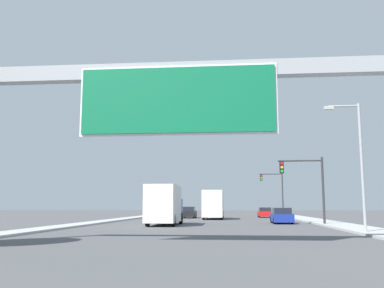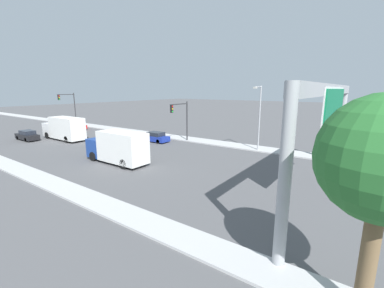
{
  "view_description": "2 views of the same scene",
  "coord_description": "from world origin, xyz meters",
  "px_view_note": "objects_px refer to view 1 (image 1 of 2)",
  "views": [
    {
      "loc": [
        2.31,
        -0.26,
        1.71
      ],
      "look_at": [
        0.0,
        24.73,
        5.32
      ],
      "focal_mm": 40.0,
      "sensor_mm": 36.0,
      "label": 1
    },
    {
      "loc": [
        -20.3,
        15.3,
        7.66
      ],
      "look_at": [
        0.75,
        30.31,
        2.13
      ],
      "focal_mm": 24.0,
      "sensor_mm": 36.0,
      "label": 2
    }
  ],
  "objects_px": {
    "car_near_left": "(265,213)",
    "street_lamp_right": "(357,156)",
    "truck_box_primary": "(213,205)",
    "truck_box_secondary": "(165,205)",
    "car_far_right": "(282,216)",
    "traffic_light_mid_block": "(276,187)",
    "sign_gantry": "(178,100)",
    "car_mid_right": "(189,213)",
    "traffic_light_near_intersection": "(308,179)"
  },
  "relations": [
    {
      "from": "truck_box_primary",
      "to": "street_lamp_right",
      "type": "relative_size",
      "value": 1.07
    },
    {
      "from": "car_near_left",
      "to": "traffic_light_mid_block",
      "type": "relative_size",
      "value": 0.63
    },
    {
      "from": "car_near_left",
      "to": "traffic_light_mid_block",
      "type": "xyz_separation_m",
      "value": [
        2.2,
        5.65,
        3.88
      ]
    },
    {
      "from": "sign_gantry",
      "to": "car_mid_right",
      "type": "xyz_separation_m",
      "value": [
        -3.5,
        40.36,
        -5.58
      ]
    },
    {
      "from": "car_near_left",
      "to": "street_lamp_right",
      "type": "relative_size",
      "value": 0.53
    },
    {
      "from": "car_far_right",
      "to": "traffic_light_near_intersection",
      "type": "distance_m",
      "value": 5.18
    },
    {
      "from": "sign_gantry",
      "to": "street_lamp_right",
      "type": "relative_size",
      "value": 2.53
    },
    {
      "from": "sign_gantry",
      "to": "car_mid_right",
      "type": "distance_m",
      "value": 40.89
    },
    {
      "from": "car_far_right",
      "to": "traffic_light_mid_block",
      "type": "bearing_deg",
      "value": 85.26
    },
    {
      "from": "car_far_right",
      "to": "truck_box_secondary",
      "type": "xyz_separation_m",
      "value": [
        -10.5,
        -4.69,
        1.02
      ]
    },
    {
      "from": "sign_gantry",
      "to": "truck_box_primary",
      "type": "bearing_deg",
      "value": 90.0
    },
    {
      "from": "car_mid_right",
      "to": "truck_box_primary",
      "type": "bearing_deg",
      "value": -51.53
    },
    {
      "from": "car_mid_right",
      "to": "traffic_light_mid_block",
      "type": "bearing_deg",
      "value": 37.5
    },
    {
      "from": "car_far_right",
      "to": "car_mid_right",
      "type": "xyz_separation_m",
      "value": [
        -10.5,
        16.77,
        0.02
      ]
    },
    {
      "from": "traffic_light_mid_block",
      "to": "street_lamp_right",
      "type": "distance_m",
      "value": 41.11
    },
    {
      "from": "car_mid_right",
      "to": "truck_box_secondary",
      "type": "height_order",
      "value": "truck_box_secondary"
    },
    {
      "from": "car_far_right",
      "to": "traffic_light_near_intersection",
      "type": "relative_size",
      "value": 0.75
    },
    {
      "from": "truck_box_primary",
      "to": "truck_box_secondary",
      "type": "distance_m",
      "value": 17.41
    },
    {
      "from": "traffic_light_near_intersection",
      "to": "truck_box_primary",
      "type": "bearing_deg",
      "value": 119.6
    },
    {
      "from": "sign_gantry",
      "to": "traffic_light_near_intersection",
      "type": "xyz_separation_m",
      "value": [
        9.0,
        20.1,
        -2.33
      ]
    },
    {
      "from": "car_far_right",
      "to": "street_lamp_right",
      "type": "distance_m",
      "value": 15.45
    },
    {
      "from": "car_mid_right",
      "to": "traffic_light_near_intersection",
      "type": "height_order",
      "value": "traffic_light_near_intersection"
    },
    {
      "from": "car_far_right",
      "to": "car_mid_right",
      "type": "height_order",
      "value": "car_mid_right"
    },
    {
      "from": "car_mid_right",
      "to": "sign_gantry",
      "type": "bearing_deg",
      "value": -85.04
    },
    {
      "from": "truck_box_primary",
      "to": "traffic_light_mid_block",
      "type": "relative_size",
      "value": 1.25
    },
    {
      "from": "car_near_left",
      "to": "traffic_light_near_intersection",
      "type": "height_order",
      "value": "traffic_light_near_intersection"
    },
    {
      "from": "sign_gantry",
      "to": "truck_box_secondary",
      "type": "bearing_deg",
      "value": 100.49
    },
    {
      "from": "sign_gantry",
      "to": "traffic_light_near_intersection",
      "type": "bearing_deg",
      "value": 65.87
    },
    {
      "from": "car_near_left",
      "to": "car_far_right",
      "type": "distance_m",
      "value": 20.86
    },
    {
      "from": "car_far_right",
      "to": "truck_box_secondary",
      "type": "relative_size",
      "value": 0.58
    },
    {
      "from": "sign_gantry",
      "to": "car_far_right",
      "type": "height_order",
      "value": "sign_gantry"
    },
    {
      "from": "sign_gantry",
      "to": "car_far_right",
      "type": "distance_m",
      "value": 25.24
    },
    {
      "from": "truck_box_secondary",
      "to": "traffic_light_near_intersection",
      "type": "distance_m",
      "value": 12.76
    },
    {
      "from": "traffic_light_near_intersection",
      "to": "traffic_light_mid_block",
      "type": "bearing_deg",
      "value": 89.63
    },
    {
      "from": "traffic_light_near_intersection",
      "to": "street_lamp_right",
      "type": "height_order",
      "value": "street_lamp_right"
    },
    {
      "from": "car_far_right",
      "to": "traffic_light_mid_block",
      "type": "relative_size",
      "value": 0.64
    },
    {
      "from": "car_near_left",
      "to": "truck_box_primary",
      "type": "distance_m",
      "value": 11.07
    },
    {
      "from": "traffic_light_near_intersection",
      "to": "sign_gantry",
      "type": "bearing_deg",
      "value": -114.13
    },
    {
      "from": "traffic_light_near_intersection",
      "to": "traffic_light_mid_block",
      "type": "height_order",
      "value": "traffic_light_mid_block"
    },
    {
      "from": "sign_gantry",
      "to": "traffic_light_mid_block",
      "type": "xyz_separation_m",
      "value": [
        9.2,
        50.1,
        -1.75
      ]
    },
    {
      "from": "car_near_left",
      "to": "traffic_light_mid_block",
      "type": "bearing_deg",
      "value": 68.73
    },
    {
      "from": "car_far_right",
      "to": "truck_box_primary",
      "type": "distance_m",
      "value": 14.25
    },
    {
      "from": "car_near_left",
      "to": "traffic_light_mid_block",
      "type": "height_order",
      "value": "traffic_light_mid_block"
    },
    {
      "from": "car_mid_right",
      "to": "truck_box_primary",
      "type": "xyz_separation_m",
      "value": [
        3.5,
        -4.41,
        1.06
      ]
    },
    {
      "from": "truck_box_primary",
      "to": "truck_box_secondary",
      "type": "xyz_separation_m",
      "value": [
        -3.5,
        -17.05,
        -0.06
      ]
    },
    {
      "from": "sign_gantry",
      "to": "traffic_light_near_intersection",
      "type": "distance_m",
      "value": 22.15
    },
    {
      "from": "sign_gantry",
      "to": "street_lamp_right",
      "type": "bearing_deg",
      "value": 41.76
    },
    {
      "from": "car_near_left",
      "to": "street_lamp_right",
      "type": "height_order",
      "value": "street_lamp_right"
    },
    {
      "from": "car_near_left",
      "to": "car_mid_right",
      "type": "height_order",
      "value": "car_mid_right"
    },
    {
      "from": "traffic_light_mid_block",
      "to": "sign_gantry",
      "type": "bearing_deg",
      "value": -100.4
    }
  ]
}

